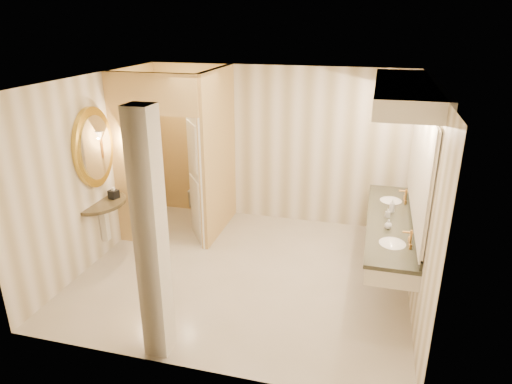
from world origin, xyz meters
TOP-DOWN VIEW (x-y plane):
  - floor at (0.00, 0.00)m, footprint 4.50×4.50m
  - ceiling at (0.00, 0.00)m, footprint 4.50×4.50m
  - wall_back at (0.00, 2.00)m, footprint 4.50×0.02m
  - wall_front at (0.00, -2.00)m, footprint 4.50×0.02m
  - wall_left at (-2.25, 0.00)m, footprint 0.02×4.00m
  - wall_right at (2.25, 0.00)m, footprint 0.02×4.00m
  - toilet_closet at (-1.13, 0.96)m, footprint 1.50×1.55m
  - wall_sconce at (-1.93, 0.43)m, footprint 0.14×0.14m
  - vanity at (1.98, 0.40)m, footprint 0.75×2.83m
  - console_shelf at (-2.21, -0.03)m, footprint 0.89×0.89m
  - pillar at (-0.45, -1.80)m, footprint 0.26×0.26m
  - tissue_box at (-2.09, 0.14)m, footprint 0.15×0.15m
  - toilet at (-1.10, 1.47)m, footprint 0.47×0.74m
  - soap_bottle_a at (1.89, 0.47)m, footprint 0.07×0.07m
  - soap_bottle_b at (1.90, 0.09)m, footprint 0.11×0.11m
  - soap_bottle_c at (1.95, 0.65)m, footprint 0.08×0.08m

SIDE VIEW (x-z plane):
  - floor at x=0.00m, z-range 0.00..0.00m
  - toilet at x=-1.10m, z-range 0.00..0.72m
  - soap_bottle_a at x=1.89m, z-range 0.88..1.00m
  - soap_bottle_b at x=1.90m, z-range 0.88..1.00m
  - tissue_box at x=-2.09m, z-range 0.88..1.00m
  - soap_bottle_c at x=1.95m, z-range 0.88..1.07m
  - console_shelf at x=-2.21m, z-range 0.39..2.28m
  - wall_back at x=0.00m, z-range 0.00..2.70m
  - wall_front at x=0.00m, z-range 0.00..2.70m
  - wall_left at x=-2.25m, z-range 0.00..2.70m
  - wall_right at x=2.25m, z-range 0.00..2.70m
  - pillar at x=-0.45m, z-range 0.00..2.70m
  - toilet_closet at x=-1.13m, z-range 0.04..2.74m
  - vanity at x=1.98m, z-range 0.58..2.67m
  - wall_sconce at x=-1.93m, z-range 1.52..1.94m
  - ceiling at x=0.00m, z-range 2.70..2.70m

